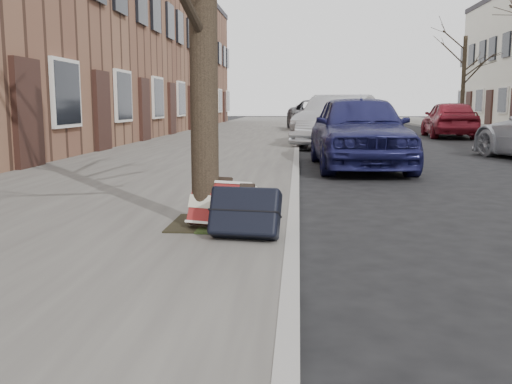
# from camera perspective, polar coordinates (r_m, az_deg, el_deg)

# --- Properties ---
(ground) EXTENTS (120.00, 120.00, 0.00)m
(ground) POSITION_cam_1_polar(r_m,az_deg,el_deg) (4.51, 19.81, -8.09)
(ground) COLOR black
(ground) RESTS_ON ground
(near_sidewalk) EXTENTS (5.00, 70.00, 0.12)m
(near_sidewalk) POSITION_cam_1_polar(r_m,az_deg,el_deg) (19.36, -3.16, 5.16)
(near_sidewalk) COLOR #66635C
(near_sidewalk) RESTS_ON ground
(house_near) EXTENTS (6.80, 40.00, 7.00)m
(house_near) POSITION_cam_1_polar(r_m,az_deg,el_deg) (21.95, -18.84, 14.13)
(house_near) COLOR brown
(house_near) RESTS_ON ground
(dirt_patch) EXTENTS (0.85, 0.85, 0.02)m
(dirt_patch) POSITION_cam_1_polar(r_m,az_deg,el_deg) (5.53, -4.07, -3.15)
(dirt_patch) COLOR black
(dirt_patch) RESTS_ON near_sidewalk
(suitcase_red) EXTENTS (0.64, 0.47, 0.45)m
(suitcase_red) POSITION_cam_1_polar(r_m,az_deg,el_deg) (5.28, -3.48, -1.34)
(suitcase_red) COLOR maroon
(suitcase_red) RESTS_ON near_sidewalk
(suitcase_navy) EXTENTS (0.64, 0.43, 0.47)m
(suitcase_navy) POSITION_cam_1_polar(r_m,az_deg,el_deg) (4.88, -1.10, -2.02)
(suitcase_navy) COLOR black
(suitcase_navy) RESTS_ON near_sidewalk
(car_near_front) EXTENTS (1.95, 4.48, 1.50)m
(car_near_front) POSITION_cam_1_polar(r_m,az_deg,el_deg) (11.64, 10.24, 6.08)
(car_near_front) COLOR #191A4B
(car_near_front) RESTS_ON ground
(car_near_mid) EXTENTS (3.00, 5.00, 1.56)m
(car_near_mid) POSITION_cam_1_polar(r_m,az_deg,el_deg) (17.37, 8.35, 7.05)
(car_near_mid) COLOR #B1B4B9
(car_near_mid) RESTS_ON ground
(car_near_back) EXTENTS (2.98, 5.56, 1.49)m
(car_near_back) POSITION_cam_1_polar(r_m,az_deg,el_deg) (26.27, 6.19, 7.55)
(car_near_back) COLOR #3D3D43
(car_near_back) RESTS_ON ground
(car_far_back) EXTENTS (1.98, 4.30, 1.43)m
(car_far_back) POSITION_cam_1_polar(r_m,az_deg,el_deg) (23.38, 18.76, 6.93)
(car_far_back) COLOR maroon
(car_far_back) RESTS_ON ground
(tree_far_c) EXTENTS (0.20, 0.20, 4.59)m
(tree_far_c) POSITION_cam_1_polar(r_m,az_deg,el_deg) (31.61, 20.02, 10.31)
(tree_far_c) COLOR black
(tree_far_c) RESTS_ON far_sidewalk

